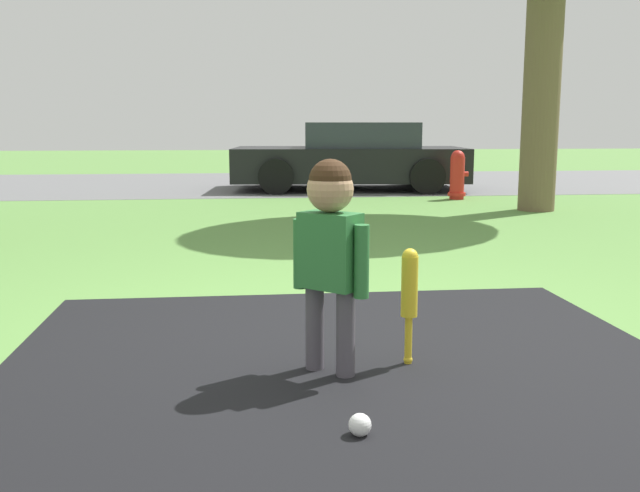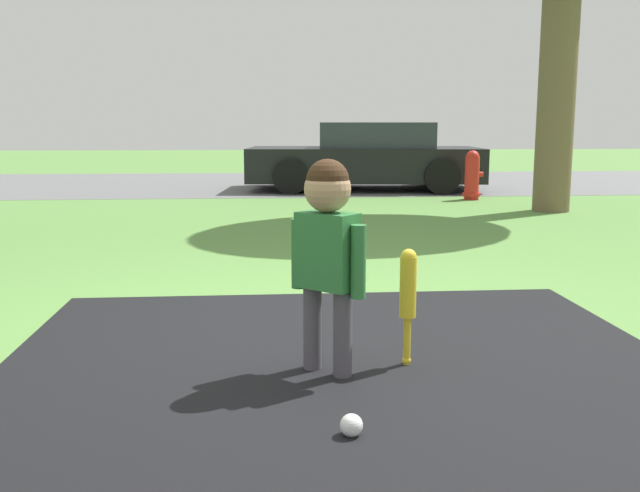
# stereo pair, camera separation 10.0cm
# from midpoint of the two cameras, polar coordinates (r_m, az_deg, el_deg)

# --- Properties ---
(ground_plane) EXTENTS (60.00, 60.00, 0.00)m
(ground_plane) POSITION_cam_midpoint_polar(r_m,az_deg,el_deg) (3.78, 1.86, -7.37)
(ground_plane) COLOR #5B8C42
(street_strip) EXTENTS (40.00, 6.00, 0.01)m
(street_strip) POSITION_cam_midpoint_polar(r_m,az_deg,el_deg) (14.04, -3.01, 5.08)
(street_strip) COLOR slate
(street_strip) RESTS_ON ground
(child) EXTENTS (0.31, 0.28, 0.96)m
(child) POSITION_cam_midpoint_polar(r_m,az_deg,el_deg) (3.12, 1.53, 0.78)
(child) COLOR #4C4751
(child) RESTS_ON ground
(baseball_bat) EXTENTS (0.08, 0.08, 0.55)m
(baseball_bat) POSITION_cam_midpoint_polar(r_m,az_deg,el_deg) (3.31, 7.92, -3.57)
(baseball_bat) COLOR yellow
(baseball_bat) RESTS_ON ground
(sports_ball) EXTENTS (0.08, 0.08, 0.08)m
(sports_ball) POSITION_cam_midpoint_polar(r_m,az_deg,el_deg) (2.64, 3.65, -14.13)
(sports_ball) COLOR white
(sports_ball) RESTS_ON ground
(fire_hydrant) EXTENTS (0.30, 0.27, 0.74)m
(fire_hydrant) POSITION_cam_midpoint_polar(r_m,az_deg,el_deg) (11.04, 12.33, 5.53)
(fire_hydrant) COLOR red
(fire_hydrant) RESTS_ON ground
(parked_car) EXTENTS (4.14, 2.36, 1.16)m
(parked_car) POSITION_cam_midpoint_polar(r_m,az_deg,el_deg) (12.56, 3.96, 7.06)
(parked_car) COLOR black
(parked_car) RESTS_ON ground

